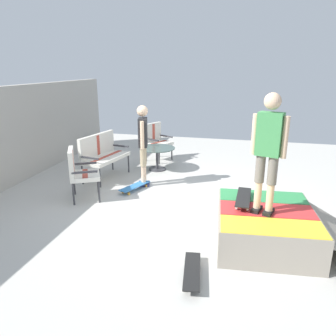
{
  "coord_description": "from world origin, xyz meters",
  "views": [
    {
      "loc": [
        -5.62,
        -0.99,
        2.51
      ],
      "look_at": [
        -0.02,
        0.39,
        0.7
      ],
      "focal_mm": 34.76,
      "sensor_mm": 36.0,
      "label": 1
    }
  ],
  "objects_px": {
    "skateboard_by_bench": "(135,186)",
    "skateboard_on_ramp": "(243,198)",
    "skateboard_spare": "(192,271)",
    "skate_ramp": "(267,226)",
    "person_skater": "(269,146)",
    "patio_chair_by_wall": "(79,169)",
    "patio_chair_near_house": "(156,138)",
    "patio_table": "(157,154)",
    "person_watching": "(143,140)",
    "patio_bench": "(102,152)"
  },
  "relations": [
    {
      "from": "skateboard_by_bench",
      "to": "skateboard_on_ramp",
      "type": "xyz_separation_m",
      "value": [
        -1.4,
        -2.24,
        0.53
      ]
    },
    {
      "from": "patio_bench",
      "to": "skate_ramp",
      "type": "bearing_deg",
      "value": -121.05
    },
    {
      "from": "patio_chair_near_house",
      "to": "person_watching",
      "type": "relative_size",
      "value": 0.59
    },
    {
      "from": "patio_chair_near_house",
      "to": "person_skater",
      "type": "xyz_separation_m",
      "value": [
        -4.05,
        -2.72,
        0.89
      ]
    },
    {
      "from": "skate_ramp",
      "to": "patio_bench",
      "type": "bearing_deg",
      "value": 58.95
    },
    {
      "from": "skate_ramp",
      "to": "skateboard_on_ramp",
      "type": "bearing_deg",
      "value": 66.22
    },
    {
      "from": "skateboard_spare",
      "to": "skateboard_on_ramp",
      "type": "relative_size",
      "value": 1.02
    },
    {
      "from": "person_watching",
      "to": "skateboard_spare",
      "type": "bearing_deg",
      "value": -152.09
    },
    {
      "from": "person_watching",
      "to": "skateboard_spare",
      "type": "height_order",
      "value": "person_watching"
    },
    {
      "from": "patio_bench",
      "to": "person_watching",
      "type": "relative_size",
      "value": 0.76
    },
    {
      "from": "person_skater",
      "to": "person_watching",
      "type": "bearing_deg",
      "value": 50.15
    },
    {
      "from": "skate_ramp",
      "to": "skateboard_by_bench",
      "type": "height_order",
      "value": "skate_ramp"
    },
    {
      "from": "patio_bench",
      "to": "patio_chair_near_house",
      "type": "height_order",
      "value": "same"
    },
    {
      "from": "skate_ramp",
      "to": "person_skater",
      "type": "distance_m",
      "value": 1.24
    },
    {
      "from": "person_watching",
      "to": "person_skater",
      "type": "height_order",
      "value": "person_skater"
    },
    {
      "from": "person_watching",
      "to": "person_skater",
      "type": "distance_m",
      "value": 3.19
    },
    {
      "from": "patio_bench",
      "to": "person_watching",
      "type": "bearing_deg",
      "value": -103.76
    },
    {
      "from": "patio_chair_near_house",
      "to": "person_skater",
      "type": "height_order",
      "value": "person_skater"
    },
    {
      "from": "skateboard_spare",
      "to": "person_watching",
      "type": "bearing_deg",
      "value": 27.91
    },
    {
      "from": "skateboard_on_ramp",
      "to": "patio_bench",
      "type": "bearing_deg",
      "value": 58.18
    },
    {
      "from": "skateboard_on_ramp",
      "to": "patio_chair_by_wall",
      "type": "bearing_deg",
      "value": 77.59
    },
    {
      "from": "skate_ramp",
      "to": "person_skater",
      "type": "xyz_separation_m",
      "value": [
        -0.11,
        0.1,
        1.23
      ]
    },
    {
      "from": "patio_bench",
      "to": "skateboard_by_bench",
      "type": "height_order",
      "value": "patio_bench"
    },
    {
      "from": "skateboard_by_bench",
      "to": "patio_table",
      "type": "bearing_deg",
      "value": -2.78
    },
    {
      "from": "patio_chair_near_house",
      "to": "patio_chair_by_wall",
      "type": "relative_size",
      "value": 1.0
    },
    {
      "from": "skateboard_by_bench",
      "to": "skateboard_spare",
      "type": "xyz_separation_m",
      "value": [
        -2.65,
        -1.68,
        0.0
      ]
    },
    {
      "from": "skateboard_on_ramp",
      "to": "skateboard_by_bench",
      "type": "bearing_deg",
      "value": 58.08
    },
    {
      "from": "patio_chair_near_house",
      "to": "patio_chair_by_wall",
      "type": "distance_m",
      "value": 3.16
    },
    {
      "from": "patio_chair_by_wall",
      "to": "skateboard_spare",
      "type": "height_order",
      "value": "patio_chair_by_wall"
    },
    {
      "from": "patio_table",
      "to": "person_skater",
      "type": "xyz_separation_m",
      "value": [
        -3.17,
        -2.44,
        1.09
      ]
    },
    {
      "from": "patio_chair_near_house",
      "to": "skateboard_spare",
      "type": "height_order",
      "value": "patio_chair_near_house"
    },
    {
      "from": "patio_bench",
      "to": "person_watching",
      "type": "xyz_separation_m",
      "value": [
        -0.27,
        -1.1,
        0.41
      ]
    },
    {
      "from": "skateboard_by_bench",
      "to": "skateboard_spare",
      "type": "relative_size",
      "value": 1.0
    },
    {
      "from": "patio_table",
      "to": "skateboard_on_ramp",
      "type": "distance_m",
      "value": 3.62
    },
    {
      "from": "skate_ramp",
      "to": "patio_table",
      "type": "xyz_separation_m",
      "value": [
        3.06,
        2.54,
        0.14
      ]
    },
    {
      "from": "person_skater",
      "to": "skateboard_by_bench",
      "type": "relative_size",
      "value": 2.04
    },
    {
      "from": "patio_bench",
      "to": "patio_table",
      "type": "height_order",
      "value": "patio_bench"
    },
    {
      "from": "person_watching",
      "to": "skateboard_on_ramp",
      "type": "relative_size",
      "value": 2.16
    },
    {
      "from": "skateboard_spare",
      "to": "skateboard_on_ramp",
      "type": "distance_m",
      "value": 1.48
    },
    {
      "from": "person_skater",
      "to": "skateboard_spare",
      "type": "relative_size",
      "value": 2.03
    },
    {
      "from": "skateboard_on_ramp",
      "to": "person_watching",
      "type": "bearing_deg",
      "value": 50.9
    },
    {
      "from": "skate_ramp",
      "to": "person_watching",
      "type": "relative_size",
      "value": 1.26
    },
    {
      "from": "skate_ramp",
      "to": "person_watching",
      "type": "height_order",
      "value": "person_watching"
    },
    {
      "from": "skateboard_by_bench",
      "to": "skateboard_on_ramp",
      "type": "bearing_deg",
      "value": -121.92
    },
    {
      "from": "person_watching",
      "to": "skateboard_by_bench",
      "type": "relative_size",
      "value": 2.13
    },
    {
      "from": "patio_table",
      "to": "skateboard_spare",
      "type": "height_order",
      "value": "patio_table"
    },
    {
      "from": "patio_bench",
      "to": "skateboard_spare",
      "type": "relative_size",
      "value": 1.63
    },
    {
      "from": "skate_ramp",
      "to": "skateboard_by_bench",
      "type": "xyz_separation_m",
      "value": [
        1.56,
        2.61,
        -0.18
      ]
    },
    {
      "from": "patio_chair_by_wall",
      "to": "skateboard_on_ramp",
      "type": "xyz_separation_m",
      "value": [
        -0.69,
        -3.12,
        0.0
      ]
    },
    {
      "from": "patio_chair_by_wall",
      "to": "person_skater",
      "type": "distance_m",
      "value": 3.63
    }
  ]
}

